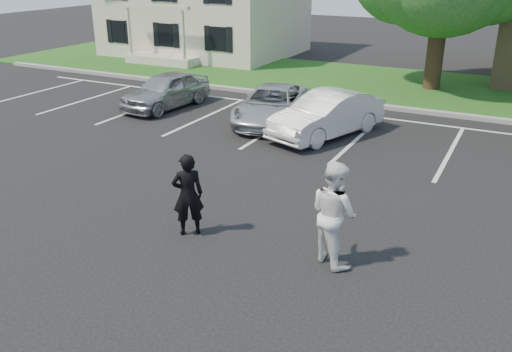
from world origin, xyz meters
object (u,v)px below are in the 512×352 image
(man_black_suit, at_px, (188,195))
(car_white_sedan, at_px, (327,115))
(car_silver_minivan, at_px, (272,105))
(man_white_shirt, at_px, (334,213))
(car_silver_west, at_px, (166,90))

(man_black_suit, relative_size, car_white_sedan, 0.41)
(car_silver_minivan, bearing_deg, man_white_shirt, -69.03)
(man_white_shirt, bearing_deg, car_white_sedan, -36.84)
(car_silver_west, bearing_deg, car_silver_minivan, 5.99)
(man_white_shirt, xyz_separation_m, car_silver_west, (-9.38, 7.81, -0.32))
(man_white_shirt, height_order, car_white_sedan, man_white_shirt)
(man_white_shirt, height_order, car_silver_west, man_white_shirt)
(man_white_shirt, relative_size, car_white_sedan, 0.47)
(man_black_suit, relative_size, car_silver_west, 0.44)
(man_black_suit, distance_m, car_silver_west, 10.33)
(man_white_shirt, distance_m, car_white_sedan, 7.75)
(man_black_suit, bearing_deg, car_white_sedan, -132.52)
(car_silver_west, bearing_deg, man_white_shirt, -34.22)
(man_black_suit, distance_m, man_white_shirt, 2.99)
(man_black_suit, xyz_separation_m, car_silver_west, (-6.41, 8.10, -0.20))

